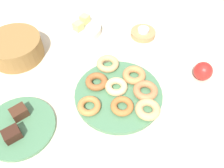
{
  "coord_description": "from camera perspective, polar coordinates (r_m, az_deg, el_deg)",
  "views": [
    {
      "loc": [
        -0.42,
        -0.3,
        0.72
      ],
      "look_at": [
        0.0,
        0.03,
        0.05
      ],
      "focal_mm": 38.7,
      "sensor_mm": 36.0,
      "label": 1
    }
  ],
  "objects": [
    {
      "name": "ground_plane",
      "position": [
        0.88,
        1.52,
        -2.86
      ],
      "size": [
        2.4,
        2.4,
        0.0
      ],
      "primitive_type": "plane",
      "color": "beige"
    },
    {
      "name": "donut_plate",
      "position": [
        0.88,
        1.53,
        -2.53
      ],
      "size": [
        0.32,
        0.32,
        0.02
      ],
      "primitive_type": "cylinder",
      "color": "#4C7F56",
      "rests_on": "ground_plane"
    },
    {
      "name": "donut_0",
      "position": [
        0.82,
        8.44,
        -5.94
      ],
      "size": [
        0.11,
        0.11,
        0.03
      ],
      "primitive_type": "torus",
      "rotation": [
        0.0,
        0.0,
        5.84
      ],
      "color": "tan",
      "rests_on": "donut_plate"
    },
    {
      "name": "donut_1",
      "position": [
        0.91,
        5.03,
        2.25
      ],
      "size": [
        0.12,
        0.12,
        0.03
      ],
      "primitive_type": "torus",
      "rotation": [
        0.0,
        0.0,
        0.51
      ],
      "color": "#C6844C",
      "rests_on": "donut_plate"
    },
    {
      "name": "donut_2",
      "position": [
        0.87,
        1.02,
        -0.63
      ],
      "size": [
        0.12,
        0.12,
        0.03
      ],
      "primitive_type": "torus",
      "rotation": [
        0.0,
        0.0,
        3.92
      ],
      "color": "#EABC84",
      "rests_on": "donut_plate"
    },
    {
      "name": "donut_3",
      "position": [
        0.87,
        7.91,
        -1.55
      ],
      "size": [
        0.1,
        0.1,
        0.03
      ],
      "primitive_type": "torus",
      "rotation": [
        0.0,
        0.0,
        4.87
      ],
      "color": "#B27547",
      "rests_on": "donut_plate"
    },
    {
      "name": "donut_4",
      "position": [
        0.89,
        -3.66,
        0.57
      ],
      "size": [
        0.1,
        0.1,
        0.02
      ],
      "primitive_type": "torus",
      "rotation": [
        0.0,
        0.0,
        3.45
      ],
      "color": "#995B2D",
      "rests_on": "donut_plate"
    },
    {
      "name": "donut_5",
      "position": [
        0.95,
        -1.0,
        4.81
      ],
      "size": [
        0.11,
        0.11,
        0.03
      ],
      "primitive_type": "torus",
      "rotation": [
        0.0,
        0.0,
        6.0
      ],
      "color": "tan",
      "rests_on": "donut_plate"
    },
    {
      "name": "donut_6",
      "position": [
        0.83,
        -5.4,
        -5.15
      ],
      "size": [
        0.09,
        0.09,
        0.02
      ],
      "primitive_type": "torus",
      "rotation": [
        0.0,
        0.0,
        4.78
      ],
      "color": "#BC7A3D",
      "rests_on": "donut_plate"
    },
    {
      "name": "donut_7",
      "position": [
        0.83,
        2.41,
        -5.24
      ],
      "size": [
        0.11,
        0.11,
        0.02
      ],
      "primitive_type": "torus",
      "rotation": [
        0.0,
        0.0,
        5.6
      ],
      "color": "#AD6B33",
      "rests_on": "donut_plate"
    },
    {
      "name": "cake_plate",
      "position": [
        0.87,
        -20.95,
        -9.44
      ],
      "size": [
        0.24,
        0.24,
        0.01
      ],
      "primitive_type": "cylinder",
      "color": "#4C7F56",
      "rests_on": "ground_plane"
    },
    {
      "name": "brownie_near",
      "position": [
        0.83,
        -22.57,
        -10.9
      ],
      "size": [
        0.06,
        0.05,
        0.04
      ],
      "primitive_type": "cube",
      "rotation": [
        0.0,
        0.0,
        -0.28
      ],
      "color": "#381E14",
      "rests_on": "cake_plate"
    },
    {
      "name": "brownie_far",
      "position": [
        0.87,
        -21.08,
        -6.25
      ],
      "size": [
        0.06,
        0.05,
        0.04
      ],
      "primitive_type": "cube",
      "rotation": [
        0.0,
        0.0,
        -0.22
      ],
      "color": "#472819",
      "rests_on": "cake_plate"
    },
    {
      "name": "candle_holder",
      "position": [
        1.12,
        7.34,
        11.77
      ],
      "size": [
        0.11,
        0.11,
        0.02
      ],
      "primitive_type": "cylinder",
      "color": "tan",
      "rests_on": "ground_plane"
    },
    {
      "name": "tealight",
      "position": [
        1.11,
        7.44,
        12.51
      ],
      "size": [
        0.05,
        0.05,
        0.01
      ],
      "primitive_type": "cylinder",
      "color": "silver",
      "rests_on": "candle_holder"
    },
    {
      "name": "basket",
      "position": [
        1.07,
        -21.81,
        7.95
      ],
      "size": [
        0.28,
        0.28,
        0.08
      ],
      "primitive_type": "cylinder",
      "rotation": [
        0.0,
        0.0,
        5.94
      ],
      "color": "olive",
      "rests_on": "ground_plane"
    },
    {
      "name": "fruit_bowl",
      "position": [
        1.13,
        -6.81,
        12.7
      ],
      "size": [
        0.16,
        0.16,
        0.03
      ],
      "primitive_type": "cylinder",
      "color": "silver",
      "rests_on": "ground_plane"
    },
    {
      "name": "melon_chunk_left",
      "position": [
        1.09,
        -8.01,
        13.36
      ],
      "size": [
        0.04,
        0.04,
        0.04
      ],
      "primitive_type": "cube",
      "rotation": [
        0.0,
        0.0,
        -0.05
      ],
      "color": "#DBD67A",
      "rests_on": "fruit_bowl"
    },
    {
      "name": "melon_chunk_right",
      "position": [
        1.13,
        -6.44,
        15.01
      ],
      "size": [
        0.04,
        0.04,
        0.04
      ],
      "primitive_type": "cube",
      "rotation": [
        0.0,
        0.0,
        0.1
      ],
      "color": "#DBD67A",
      "rests_on": "fruit_bowl"
    },
    {
      "name": "apple",
      "position": [
        0.98,
        20.7,
        2.86
      ],
      "size": [
        0.07,
        0.07,
        0.07
      ],
      "primitive_type": "sphere",
      "color": "red",
      "rests_on": "ground_plane"
    }
  ]
}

